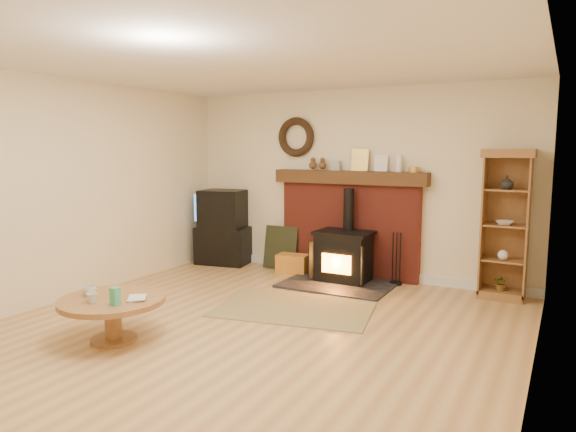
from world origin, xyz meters
The scene contains 11 objects.
ground centered at (0.00, 0.00, 0.00)m, with size 5.50×5.50×0.00m, color #B2814A.
room_shell centered at (-0.02, 0.09, 1.72)m, with size 5.02×5.52×2.61m.
chimney_breast centered at (0.00, 2.67, 0.80)m, with size 2.20×0.22×1.78m.
wood_stove centered at (0.08, 2.27, 0.33)m, with size 1.40×1.00×1.25m.
area_rug centered at (0.05, 0.98, 0.01)m, with size 1.71×1.17×0.01m, color brown.
tv_unit centered at (-2.01, 2.47, 0.55)m, with size 0.87×0.68×1.15m.
curio_cabinet centered at (2.04, 2.55, 0.89)m, with size 0.57×0.41×1.78m.
firelog_box centered at (-0.74, 2.40, 0.14)m, with size 0.44×0.28×0.28m, color yellow.
leaning_painting centered at (-1.03, 2.55, 0.32)m, with size 0.54×0.03×0.64m, color black.
fire_tools centered at (0.75, 2.50, 0.13)m, with size 0.16×0.16×0.70m.
coffee_table centered at (-0.98, -0.71, 0.34)m, with size 0.97×0.97×0.57m.
Camera 1 is at (2.67, -3.96, 1.79)m, focal length 32.00 mm.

